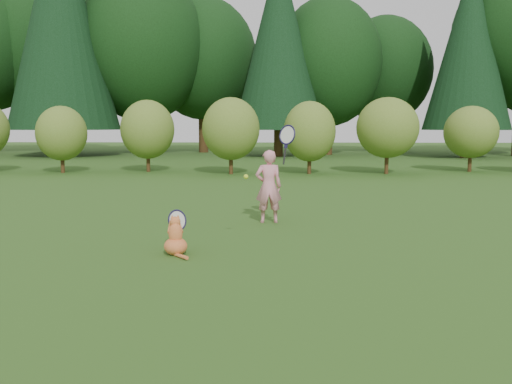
# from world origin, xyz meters

# --- Properties ---
(ground) EXTENTS (100.00, 100.00, 0.00)m
(ground) POSITION_xyz_m (0.00, 0.00, 0.00)
(ground) COLOR #224B15
(ground) RESTS_ON ground
(shrub_row) EXTENTS (28.00, 3.00, 2.80)m
(shrub_row) POSITION_xyz_m (0.00, 13.00, 1.40)
(shrub_row) COLOR #587022
(shrub_row) RESTS_ON ground
(woodland_backdrop) EXTENTS (48.00, 10.00, 15.00)m
(woodland_backdrop) POSITION_xyz_m (0.00, 23.00, 7.50)
(woodland_backdrop) COLOR black
(woodland_backdrop) RESTS_ON ground
(child) EXTENTS (0.77, 0.52, 1.96)m
(child) POSITION_xyz_m (0.39, 2.03, 0.69)
(child) COLOR pink
(child) RESTS_ON ground
(cat) EXTENTS (0.47, 0.80, 0.73)m
(cat) POSITION_xyz_m (-0.84, -0.56, 0.28)
(cat) COLOR #C24D25
(cat) RESTS_ON ground
(tennis_ball) EXTENTS (0.07, 0.07, 0.07)m
(tennis_ball) POSITION_xyz_m (0.08, 0.15, 1.00)
(tennis_ball) COLOR #B2CB17
(tennis_ball) RESTS_ON ground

